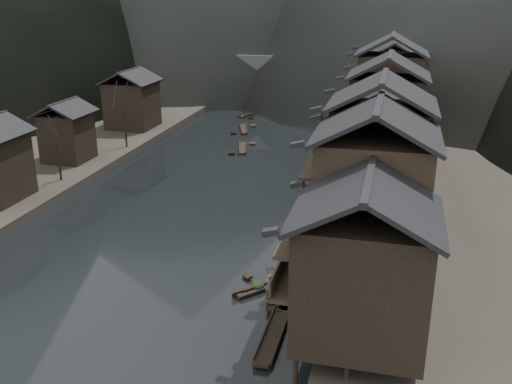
% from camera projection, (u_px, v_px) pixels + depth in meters
% --- Properties ---
extents(water, '(300.00, 300.00, 0.00)m').
position_uv_depth(water, '(140.00, 276.00, 44.34)').
color(water, black).
rests_on(water, ground).
extents(left_bank, '(40.00, 200.00, 1.20)m').
position_uv_depth(left_bank, '(43.00, 127.00, 88.63)').
color(left_bank, '#2D2823').
rests_on(left_bank, ground).
extents(stilt_houses, '(9.00, 67.60, 16.53)m').
position_uv_depth(stilt_houses, '(385.00, 121.00, 54.96)').
color(stilt_houses, black).
rests_on(stilt_houses, ground).
extents(left_houses, '(8.10, 53.20, 8.73)m').
position_uv_depth(left_houses, '(47.00, 130.00, 65.45)').
color(left_houses, black).
rests_on(left_houses, left_bank).
extents(bare_trees, '(3.77, 44.40, 7.54)m').
position_uv_depth(bare_trees, '(20.00, 146.00, 55.51)').
color(bare_trees, black).
rests_on(bare_trees, left_bank).
extents(moored_sampans, '(3.06, 66.04, 0.47)m').
position_uv_depth(moored_sampans, '(331.00, 188.00, 62.93)').
color(moored_sampans, black).
rests_on(moored_sampans, water).
extents(midriver_boats, '(14.83, 38.99, 0.45)m').
position_uv_depth(midriver_boats, '(266.00, 123.00, 92.44)').
color(midriver_boats, black).
rests_on(midriver_boats, water).
extents(stone_bridge, '(40.00, 6.00, 9.00)m').
position_uv_depth(stone_bridge, '(301.00, 76.00, 108.22)').
color(stone_bridge, '#4C4C4F').
rests_on(stone_bridge, ground).
extents(hero_sampan, '(3.54, 3.89, 0.43)m').
position_uv_depth(hero_sampan, '(259.00, 288.00, 42.22)').
color(hero_sampan, black).
rests_on(hero_sampan, water).
extents(cargo_heap, '(0.99, 1.30, 0.59)m').
position_uv_depth(cargo_heap, '(258.00, 280.00, 42.21)').
color(cargo_heap, black).
rests_on(cargo_heap, hero_sampan).
extents(boatman, '(0.68, 0.45, 1.84)m').
position_uv_depth(boatman, '(270.00, 283.00, 40.51)').
color(boatman, slate).
rests_on(boatman, hero_sampan).
extents(bamboo_pole, '(0.63, 1.85, 3.60)m').
position_uv_depth(bamboo_pole, '(273.00, 249.00, 39.53)').
color(bamboo_pole, '#8C7A51').
rests_on(bamboo_pole, boatman).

